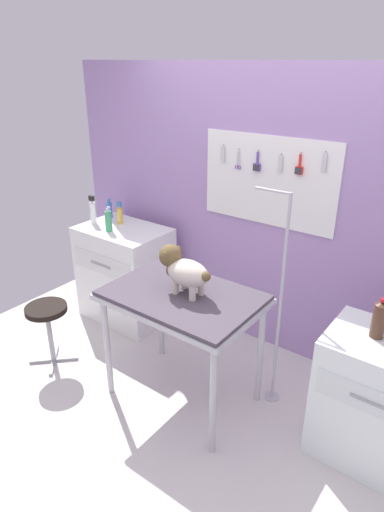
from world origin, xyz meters
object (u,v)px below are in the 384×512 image
stool (47,317)px  pump_bottle_white (93,211)px  counter_left (125,273)px  soda_bottle (379,319)px  grooming_arm (278,312)px  cabinet_right (377,400)px  grooming_table (182,304)px  dog (183,269)px

stool → pump_bottle_white: bearing=111.9°
stool → counter_left: bearing=91.3°
pump_bottle_white → soda_bottle: (2.63, -0.20, -0.07)m
grooming_arm → cabinet_right: (0.73, -0.08, -0.31)m
grooming_table → cabinet_right: size_ratio=1.24×
pump_bottle_white → cabinet_right: bearing=-4.5°
cabinet_right → stool: size_ratio=1.59×
counter_left → grooming_table: bearing=-26.6°
grooming_arm → counter_left: size_ratio=1.73×
grooming_table → pump_bottle_white: 1.56m
grooming_arm → counter_left: bearing=173.5°
grooming_table → counter_left: size_ratio=1.15×
grooming_arm → counter_left: 1.70m
counter_left → soda_bottle: (2.31, -0.25, 0.50)m
grooming_table → dog: dog is taller
stool → pump_bottle_white: size_ratio=2.02×
grooming_arm → soda_bottle: grooming_arm is taller
stool → pump_bottle_white: pump_bottle_white is taller
soda_bottle → grooming_arm: bearing=174.4°
counter_left → pump_bottle_white: size_ratio=3.49×
grooming_arm → dog: size_ratio=3.60×
dog → pump_bottle_white: size_ratio=1.68×
counter_left → soda_bottle: 2.38m
counter_left → pump_bottle_white: bearing=-170.5°
dog → cabinet_right: size_ratio=0.52×
grooming_arm → stool: grooming_arm is taller
dog → pump_bottle_white: (-1.44, 0.49, -0.01)m
dog → counter_left: bearing=154.1°
counter_left → stool: bearing=-88.7°
soda_bottle → cabinet_right: bearing=-10.1°
counter_left → cabinet_right: size_ratio=1.08×
grooming_arm → soda_bottle: bearing=-5.6°
cabinet_right → pump_bottle_white: bearing=175.5°
grooming_table → pump_bottle_white: size_ratio=4.01×
grooming_table → dog: 0.25m
cabinet_right → counter_left: bearing=173.6°
cabinet_right → stool: 2.46m
grooming_table → soda_bottle: 1.23m
pump_bottle_white → soda_bottle: bearing=-4.3°
grooming_arm → pump_bottle_white: size_ratio=6.04×
counter_left → stool: (0.02, -0.90, -0.03)m
cabinet_right → stool: (-2.37, -0.63, 0.01)m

